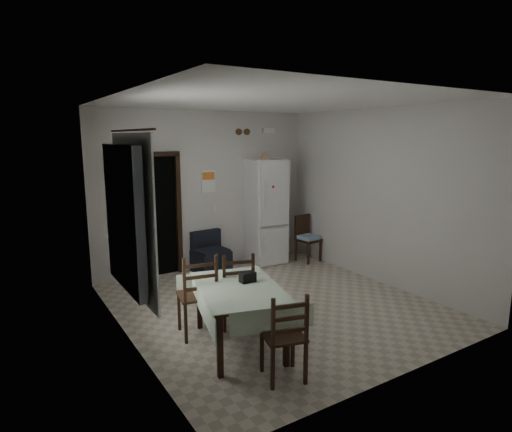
{
  "coord_description": "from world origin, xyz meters",
  "views": [
    {
      "loc": [
        -3.36,
        -4.89,
        2.43
      ],
      "look_at": [
        0.0,
        0.5,
        1.25
      ],
      "focal_mm": 30.0,
      "sensor_mm": 36.0,
      "label": 1
    }
  ],
  "objects": [
    {
      "name": "dining_chair_far_right",
      "position": [
        -0.8,
        -0.28,
        0.5
      ],
      "size": [
        0.54,
        0.54,
        1.0
      ],
      "primitive_type": null,
      "rotation": [
        0.0,
        0.0,
        2.85
      ],
      "color": "black",
      "rests_on": "ground"
    },
    {
      "name": "ground",
      "position": [
        0.0,
        0.0,
        0.0
      ],
      "size": [
        4.5,
        4.5,
        0.0
      ],
      "primitive_type": "plane",
      "color": "#B4A993",
      "rests_on": "ground"
    },
    {
      "name": "wall_back",
      "position": [
        0.0,
        2.25,
        1.45
      ],
      "size": [
        4.2,
        0.02,
        2.9
      ],
      "primitive_type": null,
      "color": "beige",
      "rests_on": "ground"
    },
    {
      "name": "vent_left",
      "position": [
        0.7,
        2.23,
        2.52
      ],
      "size": [
        0.12,
        0.03,
        0.12
      ],
      "primitive_type": "cylinder",
      "rotation": [
        1.57,
        0.0,
        0.0
      ],
      "color": "brown",
      "rests_on": "ground"
    },
    {
      "name": "calendar_image",
      "position": [
        0.05,
        2.23,
        1.72
      ],
      "size": [
        0.24,
        0.01,
        0.14
      ],
      "primitive_type": "cube",
      "color": "orange",
      "rests_on": "ground"
    },
    {
      "name": "tan_cone",
      "position": [
        1.05,
        1.89,
        2.09
      ],
      "size": [
        0.21,
        0.21,
        0.16
      ],
      "primitive_type": "cone",
      "rotation": [
        0.0,
        0.0,
        -0.05
      ],
      "color": "tan",
      "rests_on": "fridge"
    },
    {
      "name": "vent_right",
      "position": [
        0.88,
        2.23,
        2.52
      ],
      "size": [
        0.12,
        0.03,
        0.12
      ],
      "primitive_type": "cylinder",
      "rotation": [
        1.57,
        0.0,
        0.0
      ],
      "color": "brown",
      "rests_on": "ground"
    },
    {
      "name": "ceiling",
      "position": [
        0.0,
        0.0,
        2.9
      ],
      "size": [
        4.2,
        4.5,
        0.02
      ],
      "primitive_type": null,
      "color": "white",
      "rests_on": "ground"
    },
    {
      "name": "emergency_light",
      "position": [
        1.35,
        2.21,
        2.55
      ],
      "size": [
        0.25,
        0.07,
        0.09
      ],
      "primitive_type": "cube",
      "color": "white",
      "rests_on": "ground"
    },
    {
      "name": "calendar",
      "position": [
        0.05,
        2.24,
        1.62
      ],
      "size": [
        0.28,
        0.02,
        0.4
      ],
      "primitive_type": "cube",
      "color": "white",
      "rests_on": "ground"
    },
    {
      "name": "curtain_rod",
      "position": [
        -2.03,
        -0.2,
        2.5
      ],
      "size": [
        0.02,
        1.6,
        0.02
      ],
      "primitive_type": "cylinder",
      "rotation": [
        1.57,
        0.0,
        0.0
      ],
      "color": "black",
      "rests_on": "ground"
    },
    {
      "name": "corner_chair",
      "position": [
        1.84,
        1.5,
        0.45
      ],
      "size": [
        0.44,
        0.44,
        0.91
      ],
      "primitive_type": null,
      "rotation": [
        0.0,
        0.0,
        0.13
      ],
      "color": "black",
      "rests_on": "ground"
    },
    {
      "name": "fridge",
      "position": [
        1.09,
        1.93,
        1.01
      ],
      "size": [
        0.69,
        0.69,
        2.01
      ],
      "primitive_type": null,
      "rotation": [
        0.0,
        0.0,
        -0.07
      ],
      "color": "silver",
      "rests_on": "ground"
    },
    {
      "name": "window_recess",
      "position": [
        -2.15,
        -0.2,
        1.55
      ],
      "size": [
        0.1,
        1.2,
        1.6
      ],
      "primitive_type": "cube",
      "color": "silver",
      "rests_on": "ground"
    },
    {
      "name": "light_switch",
      "position": [
        0.15,
        2.24,
        1.1
      ],
      "size": [
        0.08,
        0.02,
        0.12
      ],
      "primitive_type": "cube",
      "color": "beige",
      "rests_on": "ground"
    },
    {
      "name": "wall_right",
      "position": [
        2.1,
        0.0,
        1.45
      ],
      "size": [
        0.02,
        4.5,
        2.9
      ],
      "primitive_type": null,
      "color": "beige",
      "rests_on": "ground"
    },
    {
      "name": "curtain",
      "position": [
        -2.04,
        -0.2,
        1.55
      ],
      "size": [
        0.02,
        1.45,
        1.85
      ],
      "primitive_type": "cube",
      "color": "white",
      "rests_on": "ground"
    },
    {
      "name": "wall_left",
      "position": [
        -2.1,
        0.0,
        1.45
      ],
      "size": [
        0.02,
        4.5,
        2.9
      ],
      "primitive_type": null,
      "color": "beige",
      "rests_on": "ground"
    },
    {
      "name": "dining_chair_near_head",
      "position": [
        -1.0,
        -1.63,
        0.47
      ],
      "size": [
        0.49,
        0.49,
        0.94
      ],
      "primitive_type": null,
      "rotation": [
        0.0,
        0.0,
        2.88
      ],
      "color": "black",
      "rests_on": "ground"
    },
    {
      "name": "doorway",
      "position": [
        -1.05,
        2.45,
        1.06
      ],
      "size": [
        1.06,
        0.52,
        2.22
      ],
      "color": "black",
      "rests_on": "ground"
    },
    {
      "name": "dining_table",
      "position": [
        -1.04,
        -0.8,
        0.36
      ],
      "size": [
        1.24,
        1.58,
        0.72
      ],
      "primitive_type": null,
      "rotation": [
        0.0,
        0.0,
        -0.26
      ],
      "color": "#B2CAAD",
      "rests_on": "ground"
    },
    {
      "name": "black_bag",
      "position": [
        -0.87,
        -0.7,
        0.78
      ],
      "size": [
        0.19,
        0.11,
        0.12
      ],
      "primitive_type": "cube",
      "rotation": [
        0.0,
        0.0,
        -0.0
      ],
      "color": "black",
      "rests_on": "dining_table"
    },
    {
      "name": "navy_seat",
      "position": [
        -0.08,
        1.93,
        0.36
      ],
      "size": [
        0.65,
        0.63,
        0.73
      ],
      "primitive_type": null,
      "rotation": [
        0.0,
        0.0,
        0.08
      ],
      "color": "black",
      "rests_on": "ground"
    },
    {
      "name": "dining_chair_far_left",
      "position": [
        -1.33,
        -0.27,
        0.53
      ],
      "size": [
        0.52,
        0.52,
        1.05
      ],
      "primitive_type": null,
      "rotation": [
        0.0,
        0.0,
        2.96
      ],
      "color": "black",
      "rests_on": "ground"
    },
    {
      "name": "wall_front",
      "position": [
        0.0,
        -2.25,
        1.45
      ],
      "size": [
        4.2,
        0.02,
        2.9
      ],
      "primitive_type": null,
      "color": "beige",
      "rests_on": "ground"
    }
  ]
}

